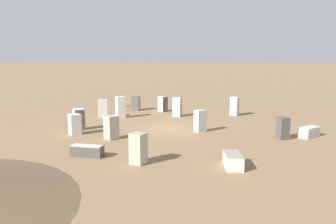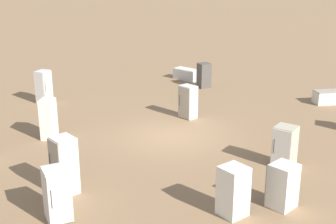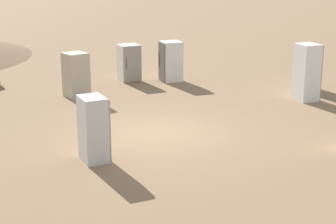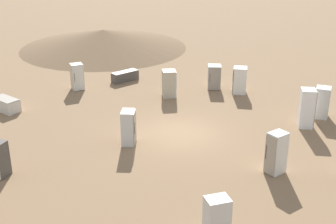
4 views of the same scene
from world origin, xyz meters
name	(u,v)px [view 2 (image 2 of 4)]	position (x,y,z in m)	size (l,w,h in m)	color
ground_plane	(172,136)	(0.00, 0.00, 0.00)	(1000.00, 1000.00, 0.00)	#846647
discarded_fridge_1	(233,191)	(5.58, 3.78, 0.78)	(1.05, 1.04, 1.57)	silver
discarded_fridge_2	(282,186)	(4.62, 5.11, 0.72)	(1.01, 1.02, 1.43)	silver
discarded_fridge_3	(49,119)	(1.91, -4.92, 0.87)	(0.85, 0.70, 1.75)	silver
discarded_fridge_4	(285,147)	(1.55, 4.88, 0.78)	(0.94, 0.92, 1.56)	#B2A88E
discarded_fridge_5	(44,87)	(-2.52, -8.04, 0.87)	(0.78, 0.68, 1.74)	silver
discarded_fridge_6	(329,97)	(-7.32, 6.39, 0.34)	(1.47, 1.80, 0.68)	beige
discarded_fridge_7	(57,194)	(7.50, -1.07, 0.81)	(1.05, 1.05, 1.63)	silver
discarded_fridge_8	(64,165)	(5.99, -1.73, 0.97)	(0.97, 0.98, 1.94)	white
discarded_fridge_9	(186,74)	(-9.74, -2.30, 0.35)	(1.30, 1.77, 0.69)	silver
discarded_fridge_12	(188,102)	(-2.61, -0.08, 0.80)	(0.88, 0.94, 1.60)	silver
discarded_fridge_13	(204,75)	(-8.28, -0.77, 0.73)	(0.94, 0.94, 1.47)	#4C4742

